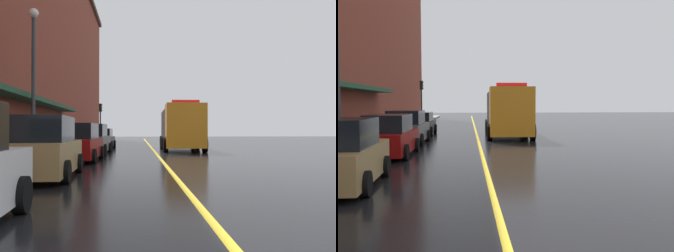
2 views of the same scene
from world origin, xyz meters
TOP-DOWN VIEW (x-y plane):
  - ground_plane at (0.00, 25.00)m, footprint 112.00×112.00m
  - sidewalk_left at (-6.20, 25.00)m, footprint 2.40×70.00m
  - lane_center_stripe at (0.00, 25.00)m, footprint 0.16×70.00m
  - parked_car_1 at (-3.96, 7.64)m, footprint 2.05×4.26m
  - parked_car_2 at (-3.89, 13.61)m, footprint 2.10×4.28m
  - parked_car_3 at (-3.96, 18.75)m, footprint 2.26×4.23m
  - parked_car_4 at (-3.93, 24.76)m, footprint 2.03×4.42m
  - utility_truck at (2.04, 22.72)m, footprint 3.05×8.17m
  - parking_meter_1 at (-5.35, 26.79)m, footprint 0.14×0.18m
  - parking_meter_2 at (-5.35, 21.02)m, footprint 0.14×0.18m
  - traffic_light_near at (-5.29, 37.34)m, footprint 0.38×0.36m

SIDE VIEW (x-z plane):
  - ground_plane at x=0.00m, z-range 0.00..0.00m
  - lane_center_stripe at x=0.00m, z-range 0.00..0.01m
  - sidewalk_left at x=-6.20m, z-range 0.00..0.15m
  - parked_car_4 at x=-3.93m, z-range -0.04..1.53m
  - parked_car_2 at x=-3.89m, z-range -0.06..1.70m
  - parked_car_3 at x=-3.96m, z-range -0.06..1.75m
  - parked_car_1 at x=-3.96m, z-range -0.07..1.78m
  - parking_meter_1 at x=-5.35m, z-range 0.39..1.72m
  - parking_meter_2 at x=-5.35m, z-range 0.39..1.72m
  - utility_truck at x=2.04m, z-range -0.08..3.32m
  - traffic_light_near at x=-5.29m, z-range 1.01..5.31m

